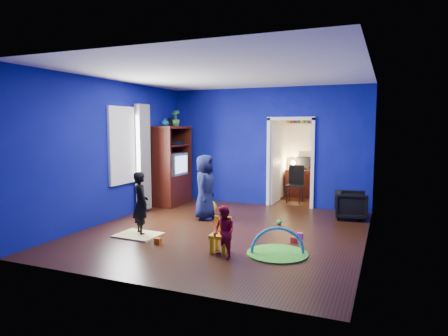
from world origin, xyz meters
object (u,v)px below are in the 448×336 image
at_px(child_black, 141,203).
at_px(hopper_ball, 208,208).
at_px(play_mat, 277,254).
at_px(vase, 165,122).
at_px(crt_tv, 173,164).
at_px(study_desk, 302,183).
at_px(kid_chair, 220,237).
at_px(toddler_red, 224,232).
at_px(armchair, 351,205).
at_px(tv_armoire, 172,166).
at_px(folding_chair, 295,185).
at_px(child_navy, 205,187).

distance_m(child_black, hopper_ball, 1.90).
xyz_separation_m(child_black, play_mat, (2.58, -0.16, -0.56)).
distance_m(vase, crt_tv, 1.08).
bearing_deg(play_mat, study_desk, 97.36).
relative_size(crt_tv, play_mat, 0.75).
bearing_deg(kid_chair, toddler_red, -56.34).
bearing_deg(kid_chair, armchair, 58.83).
bearing_deg(hopper_ball, toddler_red, -60.23).
height_order(tv_armoire, kid_chair, tv_armoire).
bearing_deg(hopper_ball, armchair, 18.03).
bearing_deg(vase, crt_tv, 82.41).
distance_m(hopper_ball, study_desk, 3.55).
distance_m(vase, folding_chair, 3.64).
bearing_deg(toddler_red, kid_chair, 159.43).
relative_size(vase, play_mat, 0.21).
bearing_deg(armchair, kid_chair, 142.83).
distance_m(armchair, tv_armoire, 4.36).
distance_m(armchair, kid_chair, 3.57).
distance_m(toddler_red, folding_chair, 4.71).
height_order(tv_armoire, hopper_ball, tv_armoire).
relative_size(kid_chair, study_desk, 0.57).
relative_size(tv_armoire, hopper_ball, 5.12).
height_order(tv_armoire, crt_tv, tv_armoire).
xyz_separation_m(child_black, study_desk, (1.90, 5.05, -0.20)).
distance_m(child_black, toddler_red, 1.99).
relative_size(armchair, child_navy, 0.47).
relative_size(toddler_red, crt_tv, 1.12).
bearing_deg(child_black, toddler_red, -159.66).
relative_size(vase, study_desk, 0.22).
relative_size(child_navy, hopper_ball, 3.57).
bearing_deg(armchair, hopper_ball, 98.82).
bearing_deg(armchair, play_mat, 154.81).
xyz_separation_m(child_navy, toddler_red, (1.33, -2.16, -0.29)).
bearing_deg(toddler_red, tv_armoire, 162.56).
relative_size(child_black, study_desk, 1.31).
xyz_separation_m(armchair, study_desk, (-1.50, 2.31, 0.08)).
bearing_deg(vase, kid_chair, -46.94).
bearing_deg(vase, play_mat, -36.30).
distance_m(child_navy, vase, 2.18).
distance_m(armchair, study_desk, 2.76).
distance_m(armchair, folding_chair, 2.03).
bearing_deg(armchair, crt_tv, 81.24).
distance_m(armchair, child_navy, 3.12).
relative_size(armchair, toddler_red, 0.83).
height_order(hopper_ball, kid_chair, kid_chair).
bearing_deg(child_black, crt_tv, -33.68).
distance_m(armchair, crt_tv, 4.33).
bearing_deg(tv_armoire, crt_tv, 0.00).
bearing_deg(hopper_ball, child_navy, -78.69).
distance_m(hopper_ball, play_mat, 2.85).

